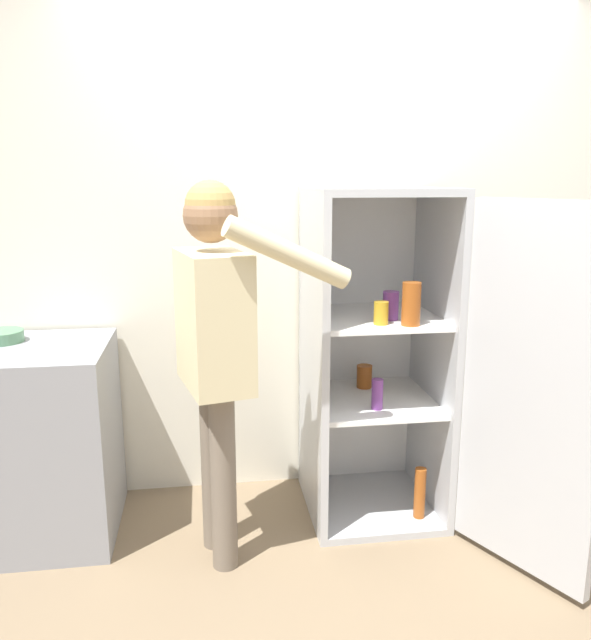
# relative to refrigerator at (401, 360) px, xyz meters

# --- Properties ---
(ground_plane) EXTENTS (12.00, 12.00, 0.00)m
(ground_plane) POSITION_rel_refrigerator_xyz_m (-0.26, -0.52, -0.79)
(ground_plane) COLOR #7A664C
(wall_back) EXTENTS (7.00, 0.06, 2.55)m
(wall_back) POSITION_rel_refrigerator_xyz_m (-0.26, 0.46, 0.48)
(wall_back) COLOR silver
(wall_back) RESTS_ON ground_plane
(refrigerator) EXTENTS (0.96, 1.22, 1.59)m
(refrigerator) POSITION_rel_refrigerator_xyz_m (0.00, 0.00, 0.00)
(refrigerator) COLOR #B7BABC
(refrigerator) RESTS_ON ground_plane
(person) EXTENTS (0.71, 0.55, 1.63)m
(person) POSITION_rel_refrigerator_xyz_m (-0.87, -0.22, 0.24)
(person) COLOR #726656
(person) RESTS_ON ground_plane
(counter) EXTENTS (0.66, 0.64, 0.90)m
(counter) POSITION_rel_refrigerator_xyz_m (-1.68, 0.09, -0.34)
(counter) COLOR gray
(counter) RESTS_ON ground_plane
(bowl) EXTENTS (0.19, 0.19, 0.05)m
(bowl) POSITION_rel_refrigerator_xyz_m (-1.83, 0.19, 0.13)
(bowl) COLOR #517F5B
(bowl) RESTS_ON counter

